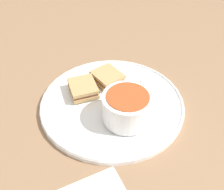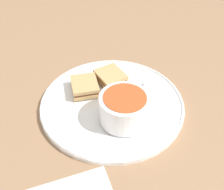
{
  "view_description": "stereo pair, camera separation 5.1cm",
  "coord_description": "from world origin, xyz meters",
  "px_view_note": "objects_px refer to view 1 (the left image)",
  "views": [
    {
      "loc": [
        0.12,
        0.46,
        0.46
      ],
      "look_at": [
        0.0,
        0.0,
        0.03
      ],
      "focal_mm": 42.0,
      "sensor_mm": 36.0,
      "label": 1
    },
    {
      "loc": [
        0.07,
        0.47,
        0.46
      ],
      "look_at": [
        0.0,
        0.0,
        0.03
      ],
      "focal_mm": 42.0,
      "sensor_mm": 36.0,
      "label": 2
    }
  ],
  "objects_px": {
    "soup_bowl": "(127,107)",
    "sandwich_half_near": "(107,77)",
    "sandwich_half_far": "(83,88)",
    "spoon": "(145,85)"
  },
  "relations": [
    {
      "from": "soup_bowl",
      "to": "spoon",
      "type": "xyz_separation_m",
      "value": [
        -0.08,
        -0.09,
        -0.03
      ]
    },
    {
      "from": "soup_bowl",
      "to": "sandwich_half_near",
      "type": "distance_m",
      "value": 0.14
    },
    {
      "from": "spoon",
      "to": "sandwich_half_near",
      "type": "distance_m",
      "value": 0.1
    },
    {
      "from": "spoon",
      "to": "sandwich_half_near",
      "type": "relative_size",
      "value": 1.27
    },
    {
      "from": "soup_bowl",
      "to": "sandwich_half_far",
      "type": "height_order",
      "value": "soup_bowl"
    },
    {
      "from": "soup_bowl",
      "to": "sandwich_half_far",
      "type": "distance_m",
      "value": 0.14
    },
    {
      "from": "spoon",
      "to": "sandwich_half_far",
      "type": "relative_size",
      "value": 1.51
    },
    {
      "from": "soup_bowl",
      "to": "sandwich_half_far",
      "type": "relative_size",
      "value": 1.41
    },
    {
      "from": "sandwich_half_near",
      "to": "sandwich_half_far",
      "type": "height_order",
      "value": "same"
    },
    {
      "from": "soup_bowl",
      "to": "sandwich_half_near",
      "type": "height_order",
      "value": "soup_bowl"
    }
  ]
}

